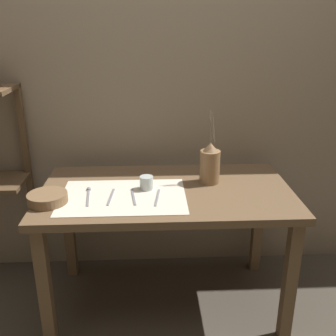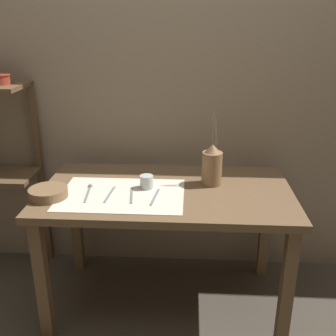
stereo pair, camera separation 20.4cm
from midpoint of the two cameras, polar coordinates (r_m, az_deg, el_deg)
The scene contains 12 objects.
ground_plane at distance 2.47m, azimuth 2.27°, elevation -18.78°, with size 12.00×12.00×0.00m, color #473F35.
stone_wall_back at distance 2.42m, azimuth 2.94°, elevation 11.81°, with size 7.00×0.06×2.40m.
wooden_table at distance 2.13m, azimuth 2.51°, elevation -5.44°, with size 1.33×0.73×0.73m.
linen_cloth at distance 2.02m, azimuth -3.84°, elevation -3.92°, with size 0.64×0.43×0.00m.
pitcher_with_flowers at distance 2.14m, azimuth 9.13°, elevation 0.26°, with size 0.11×0.11×0.40m.
wooden_bowl at distance 2.04m, azimuth -14.28°, elevation -3.59°, with size 0.19×0.19×0.05m.
glass_tumbler_near at distance 2.08m, azimuth -0.31°, elevation -2.05°, with size 0.07×0.07×0.07m.
spoon_outer at distance 2.09m, azimuth -8.65°, elevation -3.13°, with size 0.04×0.21×0.02m.
fork_outer at distance 2.02m, azimuth -5.61°, elevation -3.88°, with size 0.03×0.20×0.00m.
fork_inner at distance 2.00m, azimuth -2.40°, elevation -4.03°, with size 0.04×0.20×0.00m.
knife_center at distance 1.98m, azimuth 1.04°, elevation -4.28°, with size 0.04×0.20×0.00m.
metal_pot_small at distance 2.41m, azimuth -20.97°, elevation 12.00°, with size 0.12×0.12×0.06m.
Camera 2 is at (0.12, -1.91, 1.57)m, focal length 42.00 mm.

